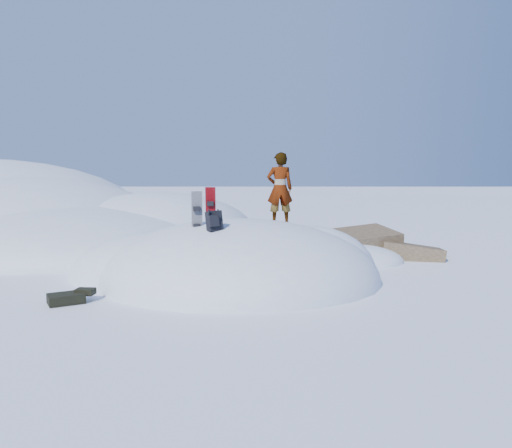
{
  "coord_description": "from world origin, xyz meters",
  "views": [
    {
      "loc": [
        0.43,
        -12.2,
        2.78
      ],
      "look_at": [
        0.42,
        0.3,
        1.35
      ],
      "focal_mm": 35.0,
      "sensor_mm": 36.0,
      "label": 1
    }
  ],
  "objects_px": {
    "snowboard_red": "(211,214)",
    "backpack": "(214,221)",
    "snowboard_dark": "(197,219)",
    "person": "(280,189)"
  },
  "relations": [
    {
      "from": "snowboard_red",
      "to": "person",
      "type": "height_order",
      "value": "person"
    },
    {
      "from": "snowboard_dark",
      "to": "person",
      "type": "bearing_deg",
      "value": 31.3
    },
    {
      "from": "snowboard_dark",
      "to": "backpack",
      "type": "distance_m",
      "value": 0.66
    },
    {
      "from": "snowboard_red",
      "to": "person",
      "type": "distance_m",
      "value": 1.95
    },
    {
      "from": "snowboard_red",
      "to": "snowboard_dark",
      "type": "distance_m",
      "value": 0.94
    },
    {
      "from": "backpack",
      "to": "person",
      "type": "xyz_separation_m",
      "value": [
        1.56,
        1.95,
        0.65
      ]
    },
    {
      "from": "snowboard_red",
      "to": "backpack",
      "type": "height_order",
      "value": "snowboard_red"
    },
    {
      "from": "snowboard_red",
      "to": "snowboard_dark",
      "type": "height_order",
      "value": "snowboard_red"
    },
    {
      "from": "snowboard_red",
      "to": "backpack",
      "type": "relative_size",
      "value": 2.55
    },
    {
      "from": "snowboard_red",
      "to": "snowboard_dark",
      "type": "xyz_separation_m",
      "value": [
        -0.24,
        -0.91,
        -0.05
      ]
    }
  ]
}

